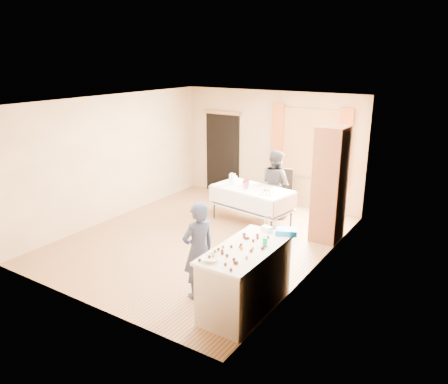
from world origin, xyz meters
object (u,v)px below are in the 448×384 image
Objects in this scene: party_table at (252,202)px; woman at (275,183)px; chair at (282,198)px; girl at (198,250)px; counter at (246,278)px; cabinet at (330,185)px.

woman is (0.21, 0.64, 0.28)m from party_table.
girl reaches higher than chair.
party_table is 0.73m from woman.
girl is at bearing -96.81° from chair.
chair reaches higher than party_table.
woman is (-1.31, 3.53, 0.27)m from counter.
woman is (0.01, -0.41, 0.45)m from chair.
girl is at bearing -173.76° from counter.
counter is 3.26m from party_table.
girl is (-0.73, -0.08, 0.26)m from counter.
cabinet is at bearing 177.50° from woman.
girl reaches higher than party_table.
party_table is 3.08m from girl.
party_table is at bearing -144.91° from girl.
chair is (-1.32, 3.93, -0.18)m from counter.
chair is at bearing -151.44° from girl.
woman reaches higher than girl.
counter is at bearing 131.72° from woman.
counter is 1.05× the size of woman.
woman reaches higher than counter.
cabinet is 1.49× the size of woman.
chair is at bearing 144.01° from cabinet.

